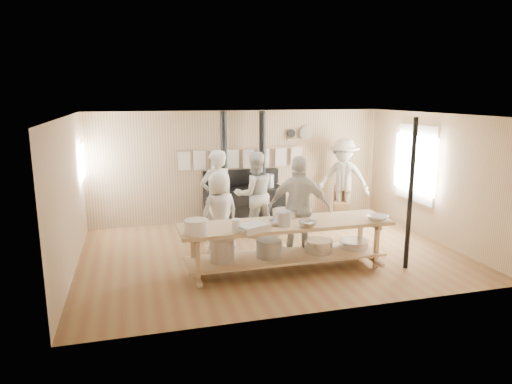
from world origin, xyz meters
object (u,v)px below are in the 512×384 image
at_px(prep_table, 285,241).
at_px(cook_center, 220,213).
at_px(chair, 341,209).
at_px(roasting_pan, 253,228).
at_px(cook_left, 254,194).
at_px(cook_far_left, 217,197).
at_px(cook_right, 300,209).
at_px(cook_by_window, 343,179).
at_px(stove, 244,202).

distance_m(prep_table, cook_center, 1.50).
bearing_deg(chair, roasting_pan, -111.95).
bearing_deg(cook_center, roasting_pan, 79.89).
bearing_deg(cook_left, cook_center, 39.17).
distance_m(cook_far_left, chair, 3.50).
xyz_separation_m(cook_right, roasting_pan, (-1.05, -0.74, -0.05)).
xyz_separation_m(cook_far_left, cook_right, (1.24, -1.42, 0.01)).
height_order(cook_left, roasting_pan, cook_left).
relative_size(prep_table, cook_center, 2.30).
relative_size(cook_left, cook_right, 0.94).
bearing_deg(cook_far_left, cook_by_window, -179.55).
height_order(prep_table, chair, prep_table).
relative_size(stove, cook_by_window, 1.34).
xyz_separation_m(stove, cook_left, (-0.00, -0.98, 0.38)).
xyz_separation_m(prep_table, cook_left, (-0.00, 2.04, 0.38)).
relative_size(cook_left, chair, 2.28).
distance_m(cook_left, cook_by_window, 2.56).
height_order(stove, cook_left, stove).
bearing_deg(stove, roasting_pan, -101.12).
bearing_deg(cook_by_window, cook_right, -92.38).
height_order(stove, cook_far_left, stove).
height_order(prep_table, cook_right, cook_right).
xyz_separation_m(stove, roasting_pan, (-0.66, -3.35, 0.38)).
distance_m(stove, cook_by_window, 2.47).
bearing_deg(cook_far_left, roasting_pan, 78.14).
distance_m(cook_left, cook_center, 1.27).
height_order(cook_left, cook_center, cook_left).
xyz_separation_m(prep_table, cook_center, (-0.91, 1.16, 0.26)).
bearing_deg(cook_center, cook_by_window, -172.84).
distance_m(stove, cook_center, 2.09).
distance_m(cook_far_left, cook_right, 1.89).
bearing_deg(roasting_pan, chair, 46.09).
relative_size(stove, prep_table, 0.72).
distance_m(prep_table, cook_left, 2.08).
relative_size(cook_right, cook_by_window, 0.98).
height_order(cook_far_left, cook_right, cook_right).
height_order(cook_by_window, chair, cook_by_window).
height_order(cook_far_left, roasting_pan, cook_far_left).
distance_m(prep_table, roasting_pan, 0.83).
xyz_separation_m(prep_table, cook_by_window, (2.43, 2.85, 0.45)).
bearing_deg(prep_table, cook_left, 90.06).
bearing_deg(stove, cook_far_left, -125.48).
distance_m(stove, prep_table, 3.02).
height_order(cook_center, chair, cook_center).
bearing_deg(prep_table, cook_center, 128.06).
bearing_deg(cook_left, cook_by_window, -166.69).
relative_size(prep_table, cook_left, 2.00).
relative_size(cook_center, cook_by_window, 0.80).
relative_size(cook_right, chair, 2.43).
xyz_separation_m(chair, roasting_pan, (-3.07, -3.19, 0.67)).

